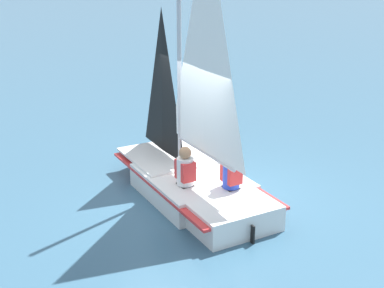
# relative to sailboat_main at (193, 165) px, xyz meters

# --- Properties ---
(ground_plane) EXTENTS (260.00, 260.00, 0.00)m
(ground_plane) POSITION_rel_sailboat_main_xyz_m (0.03, 0.00, -0.65)
(ground_plane) COLOR #38607A
(sailboat_main) EXTENTS (3.96, 1.78, 5.06)m
(sailboat_main) POSITION_rel_sailboat_main_xyz_m (0.00, 0.00, 0.00)
(sailboat_main) COLOR white
(sailboat_main) RESTS_ON ground_plane
(sailor_helm) EXTENTS (0.35, 0.31, 1.16)m
(sailor_helm) POSITION_rel_sailboat_main_xyz_m (-0.34, 0.32, -0.03)
(sailor_helm) COLOR black
(sailor_helm) RESTS_ON ground_plane
(sailor_crew) EXTENTS (0.35, 0.31, 1.16)m
(sailor_crew) POSITION_rel_sailboat_main_xyz_m (-0.81, -0.34, -0.01)
(sailor_crew) COLOR black
(sailor_crew) RESTS_ON ground_plane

